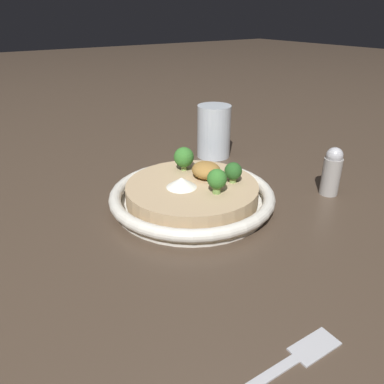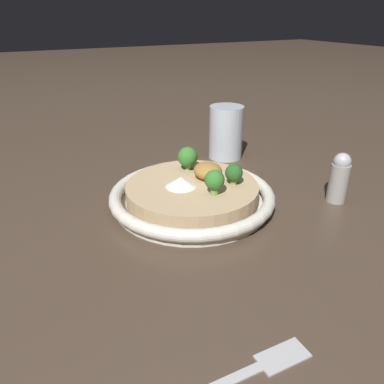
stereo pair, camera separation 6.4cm
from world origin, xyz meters
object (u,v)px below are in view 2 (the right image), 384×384
object	(u,v)px
drinking_glass	(226,132)
broccoli_front	(234,173)
pepper_shaker	(339,178)
broccoli_left	(215,181)
fork_utensil	(247,372)
risotto_bowl	(192,195)
broccoli_front_right	(188,157)

from	to	relation	value
drinking_glass	broccoli_front	bearing A→B (deg)	150.74
pepper_shaker	drinking_glass	bearing A→B (deg)	11.20
broccoli_left	fork_utensil	bearing A→B (deg)	155.31
risotto_bowl	broccoli_front_right	size ratio (longest dim) A/B	6.44
broccoli_front_right	drinking_glass	bearing A→B (deg)	-53.53
broccoli_left	fork_utensil	xyz separation A→B (m)	(-0.27, 0.12, -0.06)
fork_utensil	risotto_bowl	bearing A→B (deg)	72.52
drinking_glass	broccoli_left	bearing A→B (deg)	143.82
broccoli_left	fork_utensil	distance (m)	0.30
fork_utensil	pepper_shaker	bearing A→B (deg)	33.78
fork_utensil	pepper_shaker	size ratio (longest dim) A/B	1.95
broccoli_front_right	broccoli_front	bearing A→B (deg)	-156.69
risotto_bowl	drinking_glass	size ratio (longest dim) A/B	2.42
drinking_glass	fork_utensil	distance (m)	0.58
broccoli_left	drinking_glass	world-z (taller)	drinking_glass
broccoli_front_right	pepper_shaker	bearing A→B (deg)	-127.79
broccoli_left	fork_utensil	world-z (taller)	broccoli_left
risotto_bowl	broccoli_front_right	distance (m)	0.08
broccoli_left	drinking_glass	bearing A→B (deg)	-36.18
pepper_shaker	fork_utensil	bearing A→B (deg)	122.22
pepper_shaker	broccoli_left	bearing A→B (deg)	76.16
fork_utensil	pepper_shaker	xyz separation A→B (m)	(0.22, -0.34, 0.04)
risotto_bowl	broccoli_front	size ratio (longest dim) A/B	7.87
broccoli_front_right	pepper_shaker	xyz separation A→B (m)	(-0.16, -0.21, -0.02)
broccoli_front_right	fork_utensil	xyz separation A→B (m)	(-0.38, 0.13, -0.06)
pepper_shaker	broccoli_front_right	bearing A→B (deg)	52.21
drinking_glass	fork_utensil	world-z (taller)	drinking_glass
broccoli_front_right	fork_utensil	size ratio (longest dim) A/B	0.25
risotto_bowl	pepper_shaker	world-z (taller)	pepper_shaker
broccoli_front	broccoli_front_right	bearing A→B (deg)	23.31
broccoli_front	fork_utensil	size ratio (longest dim) A/B	0.21
broccoli_front	pepper_shaker	world-z (taller)	pepper_shaker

